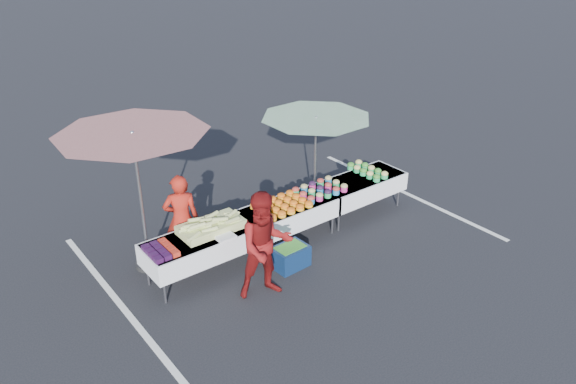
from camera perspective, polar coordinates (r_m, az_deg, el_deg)
ground at (r=10.37m, az=0.00°, el=-4.95°), size 80.00×80.00×0.00m
stripe_left at (r=9.12m, az=-16.44°, el=-11.19°), size 0.10×5.00×0.00m
stripe_right at (r=12.34m, az=11.83°, el=-0.08°), size 0.10×5.00×0.00m
table_left at (r=9.24m, az=-8.91°, el=-5.38°), size 1.86×0.81×0.75m
table_center at (r=10.08m, az=0.00°, el=-2.12°), size 1.86×0.81×0.75m
table_right at (r=11.15m, az=7.34°, el=0.62°), size 1.86×0.81×0.75m
berry_punnets at (r=8.82m, az=-12.82°, el=-5.83°), size 0.40×0.54×0.08m
corn_pile at (r=9.24m, az=-7.81°, el=-3.42°), size 1.16×0.57×0.26m
plastic_bags at (r=9.03m, az=-6.39°, el=-4.56°), size 0.30×0.25×0.05m
carrot_bowls at (r=9.89m, az=-0.65°, el=-1.30°), size 0.95×0.69×0.11m
potato_cups at (r=10.39m, az=3.27°, el=0.30°), size 0.94×0.58×0.16m
bean_baskets at (r=11.27m, az=8.07°, el=2.20°), size 0.36×0.86×0.15m
vendor at (r=9.59m, az=-10.77°, el=-2.72°), size 0.69×0.59×1.61m
customer at (r=8.56m, az=-2.29°, el=-5.45°), size 1.03×0.92×1.77m
umbrella_left at (r=8.95m, az=-15.41°, el=4.64°), size 3.07×3.07×2.45m
umbrella_right at (r=10.37m, az=2.85°, el=6.70°), size 2.67×2.67×2.10m
storage_bin at (r=9.56m, az=0.22°, el=-6.53°), size 0.61×0.46×0.39m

